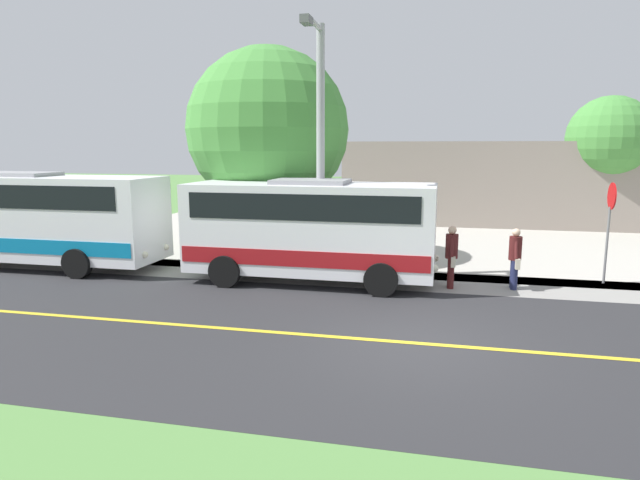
{
  "coord_description": "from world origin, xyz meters",
  "views": [
    {
      "loc": [
        10.49,
        0.35,
        3.85
      ],
      "look_at": [
        -3.5,
        -2.81,
        1.4
      ],
      "focal_mm": 30.62,
      "sensor_mm": 36.0,
      "label": 1
    }
  ],
  "objects_px": {
    "pedestrian_with_bags": "(515,257)",
    "pedestrian_waiting": "(452,255)",
    "commercial_building": "(522,180)",
    "tree_curbside": "(268,130)",
    "tree_lot_edge": "(610,138)",
    "street_light_pole": "(319,141)",
    "stop_sign": "(610,215)",
    "transit_bus_rear": "(13,215)",
    "shuttle_bus_front": "(311,226)"
  },
  "relations": [
    {
      "from": "transit_bus_rear",
      "to": "street_light_pole",
      "type": "bearing_deg",
      "value": 92.29
    },
    {
      "from": "pedestrian_with_bags",
      "to": "stop_sign",
      "type": "height_order",
      "value": "stop_sign"
    },
    {
      "from": "transit_bus_rear",
      "to": "tree_lot_edge",
      "type": "height_order",
      "value": "tree_lot_edge"
    },
    {
      "from": "transit_bus_rear",
      "to": "tree_curbside",
      "type": "distance_m",
      "value": 8.74
    },
    {
      "from": "pedestrian_waiting",
      "to": "street_light_pole",
      "type": "bearing_deg",
      "value": -93.64
    },
    {
      "from": "shuttle_bus_front",
      "to": "tree_lot_edge",
      "type": "relative_size",
      "value": 1.15
    },
    {
      "from": "tree_lot_edge",
      "to": "commercial_building",
      "type": "xyz_separation_m",
      "value": [
        -4.0,
        -3.2,
        -2.19
      ]
    },
    {
      "from": "shuttle_bus_front",
      "to": "pedestrian_waiting",
      "type": "height_order",
      "value": "shuttle_bus_front"
    },
    {
      "from": "street_light_pole",
      "to": "commercial_building",
      "type": "xyz_separation_m",
      "value": [
        -16.53,
        7.68,
        -1.96
      ]
    },
    {
      "from": "pedestrian_waiting",
      "to": "commercial_building",
      "type": "height_order",
      "value": "commercial_building"
    },
    {
      "from": "transit_bus_rear",
      "to": "tree_curbside",
      "type": "bearing_deg",
      "value": 110.74
    },
    {
      "from": "shuttle_bus_front",
      "to": "pedestrian_waiting",
      "type": "xyz_separation_m",
      "value": [
        -0.1,
        3.95,
        -0.69
      ]
    },
    {
      "from": "pedestrian_waiting",
      "to": "transit_bus_rear",
      "type": "bearing_deg",
      "value": -89.32
    },
    {
      "from": "tree_curbside",
      "to": "tree_lot_edge",
      "type": "bearing_deg",
      "value": 127.06
    },
    {
      "from": "tree_lot_edge",
      "to": "pedestrian_with_bags",
      "type": "bearing_deg",
      "value": -23.43
    },
    {
      "from": "shuttle_bus_front",
      "to": "transit_bus_rear",
      "type": "xyz_separation_m",
      "value": [
        0.07,
        -9.95,
        0.06
      ]
    },
    {
      "from": "transit_bus_rear",
      "to": "commercial_building",
      "type": "bearing_deg",
      "value": 133.58
    },
    {
      "from": "stop_sign",
      "to": "tree_lot_edge",
      "type": "xyz_separation_m",
      "value": [
        -11.3,
        2.81,
        2.28
      ]
    },
    {
      "from": "street_light_pole",
      "to": "pedestrian_with_bags",
      "type": "bearing_deg",
      "value": 90.27
    },
    {
      "from": "stop_sign",
      "to": "tree_curbside",
      "type": "relative_size",
      "value": 0.4
    },
    {
      "from": "street_light_pole",
      "to": "tree_curbside",
      "type": "distance_m",
      "value": 3.49
    },
    {
      "from": "pedestrian_with_bags",
      "to": "tree_curbside",
      "type": "xyz_separation_m",
      "value": [
        -2.51,
        -7.82,
        3.53
      ]
    },
    {
      "from": "tree_curbside",
      "to": "tree_lot_edge",
      "type": "xyz_separation_m",
      "value": [
        -10.0,
        13.24,
        -0.18
      ]
    },
    {
      "from": "pedestrian_with_bags",
      "to": "tree_curbside",
      "type": "relative_size",
      "value": 0.23
    },
    {
      "from": "transit_bus_rear",
      "to": "stop_sign",
      "type": "height_order",
      "value": "transit_bus_rear"
    },
    {
      "from": "stop_sign",
      "to": "transit_bus_rear",
      "type": "bearing_deg",
      "value": -84.85
    },
    {
      "from": "pedestrian_waiting",
      "to": "tree_curbside",
      "type": "relative_size",
      "value": 0.24
    },
    {
      "from": "transit_bus_rear",
      "to": "tree_curbside",
      "type": "xyz_separation_m",
      "value": [
        -2.94,
        7.76,
        2.74
      ]
    },
    {
      "from": "shuttle_bus_front",
      "to": "commercial_building",
      "type": "relative_size",
      "value": 0.39
    },
    {
      "from": "pedestrian_with_bags",
      "to": "street_light_pole",
      "type": "distance_m",
      "value": 6.29
    },
    {
      "from": "shuttle_bus_front",
      "to": "tree_lot_edge",
      "type": "distance_m",
      "value": 17.17
    },
    {
      "from": "transit_bus_rear",
      "to": "tree_lot_edge",
      "type": "bearing_deg",
      "value": 121.63
    },
    {
      "from": "pedestrian_with_bags",
      "to": "pedestrian_waiting",
      "type": "distance_m",
      "value": 1.71
    },
    {
      "from": "street_light_pole",
      "to": "tree_lot_edge",
      "type": "height_order",
      "value": "street_light_pole"
    },
    {
      "from": "pedestrian_waiting",
      "to": "commercial_building",
      "type": "distance_m",
      "value": 17.26
    },
    {
      "from": "tree_curbside",
      "to": "street_light_pole",
      "type": "bearing_deg",
      "value": 42.92
    },
    {
      "from": "commercial_building",
      "to": "tree_curbside",
      "type": "bearing_deg",
      "value": -35.65
    },
    {
      "from": "tree_curbside",
      "to": "commercial_building",
      "type": "height_order",
      "value": "tree_curbside"
    },
    {
      "from": "stop_sign",
      "to": "tree_curbside",
      "type": "height_order",
      "value": "tree_curbside"
    },
    {
      "from": "transit_bus_rear",
      "to": "stop_sign",
      "type": "relative_size",
      "value": 3.53
    },
    {
      "from": "pedestrian_waiting",
      "to": "stop_sign",
      "type": "bearing_deg",
      "value": 108.95
    },
    {
      "from": "commercial_building",
      "to": "tree_lot_edge",
      "type": "bearing_deg",
      "value": 38.68
    },
    {
      "from": "pedestrian_waiting",
      "to": "commercial_building",
      "type": "xyz_separation_m",
      "value": [
        -16.78,
        3.91,
        1.12
      ]
    },
    {
      "from": "street_light_pole",
      "to": "commercial_building",
      "type": "height_order",
      "value": "street_light_pole"
    },
    {
      "from": "pedestrian_with_bags",
      "to": "tree_curbside",
      "type": "bearing_deg",
      "value": -107.79
    },
    {
      "from": "stop_sign",
      "to": "tree_lot_edge",
      "type": "distance_m",
      "value": 11.87
    },
    {
      "from": "transit_bus_rear",
      "to": "commercial_building",
      "type": "height_order",
      "value": "commercial_building"
    },
    {
      "from": "tree_lot_edge",
      "to": "commercial_building",
      "type": "distance_m",
      "value": 5.57
    },
    {
      "from": "tree_lot_edge",
      "to": "transit_bus_rear",
      "type": "bearing_deg",
      "value": -58.37
    },
    {
      "from": "pedestrian_with_bags",
      "to": "commercial_building",
      "type": "distance_m",
      "value": 16.7
    }
  ]
}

